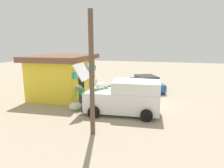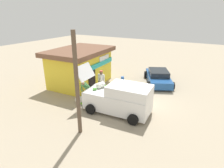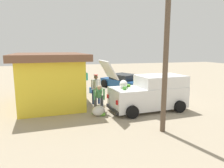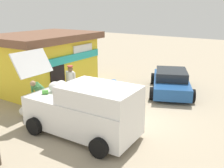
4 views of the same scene
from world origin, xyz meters
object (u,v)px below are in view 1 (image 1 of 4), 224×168
Objects in this scene: customer_bending at (81,93)px; delivery_van at (125,97)px; unloaded_banana_pile at (75,106)px; paint_bucket at (109,88)px; storefront_bar at (64,75)px; parked_sedan at (146,83)px; vendor_standing at (93,86)px.

delivery_van is at bearing -97.26° from customer_bending.
unloaded_banana_pile reaches higher than paint_bucket.
storefront_bar is 3.84m from paint_bucket.
parked_sedan is at bearing -5.33° from delivery_van.
storefront_bar is 2.72m from vendor_standing.
unloaded_banana_pile is at bearing 174.20° from paint_bucket.
parked_sedan is (3.34, -5.66, -0.97)m from storefront_bar.
unloaded_banana_pile is at bearing -142.35° from storefront_bar.
storefront_bar is 13.89× the size of paint_bucket.
parked_sedan is 7.13m from unloaded_banana_pile.
unloaded_banana_pile is at bearing 171.93° from vendor_standing.
delivery_van is 2.93m from unloaded_banana_pile.
parked_sedan is at bearing -28.61° from unloaded_banana_pile.
customer_bending is at bearing 150.15° from parked_sedan.
unloaded_banana_pile is 5.23m from paint_bucket.
customer_bending is at bearing 175.13° from paint_bucket.
customer_bending is 1.56× the size of unloaded_banana_pile.
parked_sedan is 3.01× the size of customer_bending.
delivery_van reaches higher than paint_bucket.
delivery_van reaches higher than vendor_standing.
storefront_bar is at bearing 37.65° from unloaded_banana_pile.
customer_bending reaches higher than unloaded_banana_pile.
storefront_bar is at bearing 73.00° from vendor_standing.
delivery_van is 2.62× the size of vendor_standing.
customer_bending is (-2.37, -2.38, -0.65)m from storefront_bar.
vendor_standing is (-4.12, 3.11, 0.45)m from parked_sedan.
delivery_van reaches higher than parked_sedan.
storefront_bar reaches higher than customer_bending.
parked_sedan is 4.71× the size of unloaded_banana_pile.
vendor_standing is 3.19m from paint_bucket.
storefront_bar reaches higher than vendor_standing.
storefront_bar is at bearing 129.57° from paint_bucket.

